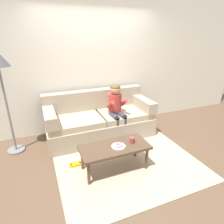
# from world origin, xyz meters

# --- Properties ---
(ground) EXTENTS (10.00, 10.00, 0.00)m
(ground) POSITION_xyz_m (0.00, 0.00, 0.00)
(ground) COLOR brown
(wall_back) EXTENTS (8.00, 0.10, 2.80)m
(wall_back) POSITION_xyz_m (0.00, 1.40, 1.40)
(wall_back) COLOR silver
(wall_back) RESTS_ON ground
(area_rug) EXTENTS (2.26, 1.84, 0.01)m
(area_rug) POSITION_xyz_m (0.00, -0.25, 0.01)
(area_rug) COLOR tan
(area_rug) RESTS_ON ground
(couch) EXTENTS (2.13, 0.90, 0.91)m
(couch) POSITION_xyz_m (-0.11, 0.84, 0.33)
(couch) COLOR tan
(couch) RESTS_ON ground
(coffee_table) EXTENTS (1.05, 0.48, 0.42)m
(coffee_table) POSITION_xyz_m (-0.26, -0.30, 0.37)
(coffee_table) COLOR #4C3828
(coffee_table) RESTS_ON ground
(person_child) EXTENTS (0.34, 0.58, 1.10)m
(person_child) POSITION_xyz_m (0.18, 0.64, 0.67)
(person_child) COLOR #AD3833
(person_child) RESTS_ON ground
(plate) EXTENTS (0.21, 0.21, 0.01)m
(plate) POSITION_xyz_m (-0.21, -0.34, 0.42)
(plate) COLOR white
(plate) RESTS_ON coffee_table
(donut) EXTENTS (0.17, 0.17, 0.04)m
(donut) POSITION_xyz_m (-0.21, -0.34, 0.45)
(donut) COLOR pink
(donut) RESTS_ON plate
(mug) EXTENTS (0.08, 0.08, 0.09)m
(mug) POSITION_xyz_m (0.03, -0.31, 0.46)
(mug) COLOR #993D38
(mug) RESTS_ON coffee_table
(toy_controller) EXTENTS (0.23, 0.09, 0.05)m
(toy_controller) POSITION_xyz_m (-0.81, 0.00, 0.03)
(toy_controller) COLOR gold
(toy_controller) RESTS_ON ground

